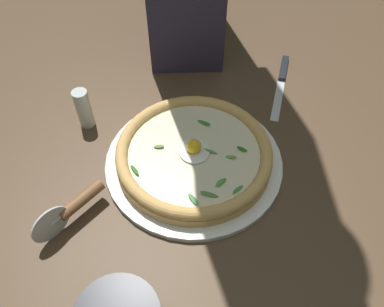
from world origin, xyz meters
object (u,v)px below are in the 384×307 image
(table_knife, at_px, (282,77))
(pizza, at_px, (192,154))
(pepper_shaker, at_px, (84,109))
(pizza_cutter, at_px, (73,206))

(table_knife, bearing_deg, pizza, -58.92)
(pepper_shaker, bearing_deg, table_knife, 89.66)
(pizza_cutter, bearing_deg, table_knife, 113.01)
(pizza_cutter, height_order, table_knife, pizza_cutter)
(pizza, height_order, pizza_cutter, pizza_cutter)
(pizza_cutter, relative_size, pepper_shaker, 1.46)
(pizza, xyz_separation_m, table_knife, (-0.18, 0.29, -0.03))
(pizza, height_order, table_knife, pizza)
(table_knife, distance_m, pepper_shaker, 0.47)
(pizza, relative_size, table_knife, 1.52)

